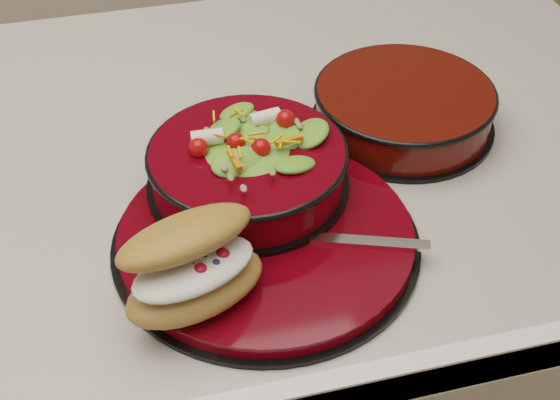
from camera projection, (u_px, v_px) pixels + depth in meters
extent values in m
cube|color=silver|center=(207.00, 385.00, 1.24)|extent=(1.16, 0.66, 0.86)
cube|color=#BAB6AB|center=(183.00, 163.00, 0.94)|extent=(1.24, 0.74, 0.04)
cylinder|color=black|center=(266.00, 242.00, 0.80)|extent=(0.32, 0.32, 0.01)
cylinder|color=#520208|center=(266.00, 235.00, 0.80)|extent=(0.30, 0.30, 0.01)
torus|color=black|center=(278.00, 238.00, 0.79)|extent=(0.17, 0.17, 0.01)
cylinder|color=black|center=(248.00, 184.00, 0.84)|extent=(0.22, 0.22, 0.01)
cylinder|color=#520208|center=(248.00, 166.00, 0.83)|extent=(0.21, 0.21, 0.04)
torus|color=black|center=(247.00, 153.00, 0.81)|extent=(0.21, 0.21, 0.01)
ellipsoid|color=#468D27|center=(247.00, 157.00, 0.82)|extent=(0.18, 0.18, 0.07)
sphere|color=red|center=(287.00, 119.00, 0.80)|extent=(0.02, 0.02, 0.02)
sphere|color=red|center=(237.00, 102.00, 0.82)|extent=(0.02, 0.02, 0.02)
sphere|color=red|center=(205.00, 132.00, 0.78)|extent=(0.02, 0.02, 0.02)
sphere|color=red|center=(256.00, 150.00, 0.76)|extent=(0.02, 0.02, 0.02)
cylinder|color=silver|center=(265.00, 102.00, 0.82)|extent=(0.03, 0.04, 0.02)
cylinder|color=silver|center=(206.00, 121.00, 0.80)|extent=(0.04, 0.03, 0.02)
cube|color=orange|center=(233.00, 144.00, 0.77)|extent=(0.03, 0.03, 0.01)
cube|color=orange|center=(289.00, 124.00, 0.79)|extent=(0.03, 0.02, 0.01)
ellipsoid|color=#AA7034|center=(196.00, 287.00, 0.71)|extent=(0.15, 0.12, 0.04)
ellipsoid|color=white|center=(194.00, 269.00, 0.69)|extent=(0.13, 0.10, 0.02)
ellipsoid|color=#AA7034|center=(188.00, 236.00, 0.69)|extent=(0.15, 0.11, 0.03)
sphere|color=#AD0C1F|center=(169.00, 268.00, 0.69)|extent=(0.01, 0.01, 0.01)
sphere|color=#AD0C1F|center=(200.00, 271.00, 0.68)|extent=(0.01, 0.01, 0.01)
sphere|color=#AD0C1F|center=(223.00, 255.00, 0.70)|extent=(0.01, 0.01, 0.01)
sphere|color=#AD0C1F|center=(180.00, 257.00, 0.70)|extent=(0.01, 0.01, 0.01)
sphere|color=#191947|center=(183.00, 261.00, 0.69)|extent=(0.01, 0.01, 0.01)
sphere|color=#191947|center=(206.00, 260.00, 0.69)|extent=(0.01, 0.01, 0.01)
sphere|color=#191947|center=(194.00, 267.00, 0.69)|extent=(0.01, 0.01, 0.01)
sphere|color=#191947|center=(216.00, 265.00, 0.69)|extent=(0.01, 0.01, 0.01)
cube|color=silver|center=(358.00, 241.00, 0.78)|extent=(0.14, 0.06, 0.00)
cube|color=silver|center=(270.00, 234.00, 0.78)|extent=(0.05, 0.04, 0.00)
cylinder|color=black|center=(401.00, 124.00, 0.96)|extent=(0.23, 0.23, 0.01)
cylinder|color=#440A04|center=(404.00, 106.00, 0.94)|extent=(0.21, 0.21, 0.05)
torus|color=black|center=(405.00, 92.00, 0.93)|extent=(0.22, 0.22, 0.01)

